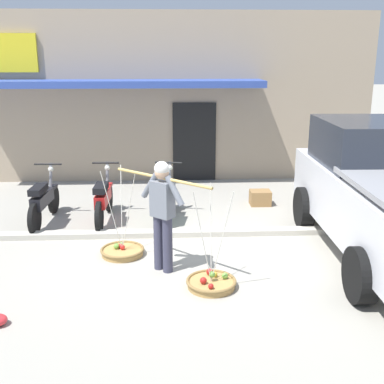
% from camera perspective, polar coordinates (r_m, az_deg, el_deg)
% --- Properties ---
extents(ground_plane, '(90.00, 90.00, 0.00)m').
position_cam_1_polar(ground_plane, '(8.06, -1.91, -7.04)').
color(ground_plane, '#9E998C').
extents(sidewalk_curb, '(20.00, 0.24, 0.10)m').
position_cam_1_polar(sidewalk_curb, '(8.69, -2.00, -4.92)').
color(sidewalk_curb, '#BAB4A5').
rests_on(sidewalk_curb, ground).
extents(fruit_vendor, '(1.38, 1.23, 1.70)m').
position_cam_1_polar(fruit_vendor, '(7.04, -3.55, -2.03)').
color(fruit_vendor, '#38384C').
rests_on(fruit_vendor, ground).
extents(fruit_basket_left_side, '(0.72, 0.72, 1.45)m').
position_cam_1_polar(fruit_basket_left_side, '(6.85, 2.32, -10.72)').
color(fruit_basket_left_side, '#B2894C').
rests_on(fruit_basket_left_side, ground).
extents(fruit_basket_right_side, '(0.72, 0.72, 1.45)m').
position_cam_1_polar(fruit_basket_right_side, '(7.96, -8.33, -6.95)').
color(fruit_basket_right_side, '#B2894C').
rests_on(fruit_basket_right_side, ground).
extents(motorcycle_nearest_shop, '(0.54, 1.82, 1.09)m').
position_cam_1_polar(motorcycle_nearest_shop, '(9.62, -17.32, -1.03)').
color(motorcycle_nearest_shop, black).
rests_on(motorcycle_nearest_shop, ground).
extents(motorcycle_second_in_row, '(0.54, 1.82, 1.09)m').
position_cam_1_polar(motorcycle_second_in_row, '(9.45, -10.51, -0.85)').
color(motorcycle_second_in_row, black).
rests_on(motorcycle_second_in_row, ground).
extents(motorcycle_third_in_row, '(0.55, 1.81, 1.09)m').
position_cam_1_polar(motorcycle_third_in_row, '(9.33, -3.27, -0.81)').
color(motorcycle_third_in_row, black).
rests_on(motorcycle_third_in_row, ground).
extents(storefront_building, '(13.00, 6.00, 4.20)m').
position_cam_1_polar(storefront_building, '(14.69, -8.05, 11.81)').
color(storefront_building, tan).
rests_on(storefront_building, ground).
extents(wooden_crate, '(0.44, 0.36, 0.32)m').
position_cam_1_polar(wooden_crate, '(10.50, 8.15, -0.68)').
color(wooden_crate, olive).
rests_on(wooden_crate, ground).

